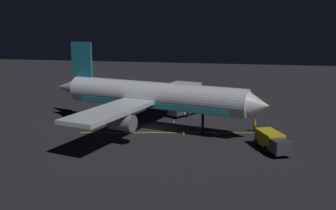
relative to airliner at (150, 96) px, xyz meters
The scene contains 10 objects.
ground_plane 4.73m from the airliner, 75.53° to the left, with size 180.00×180.00×0.20m, color #222227.
apron_guide_stripe 6.64m from the airliner, 71.66° to the left, with size 0.24×27.61×0.01m, color gold.
airliner is the anchor object (origin of this frame).
baggage_truck 18.01m from the airliner, 67.39° to the left, with size 5.99×4.16×2.16m.
catering_truck 10.14m from the airliner, 156.98° to the left, with size 6.44×4.97×2.50m.
ground_crew_worker 15.00m from the airliner, 94.06° to the left, with size 0.40×0.40×1.74m.
traffic_cone_near_left 10.57m from the airliner, 79.49° to the left, with size 0.50×0.50×0.55m.
traffic_cone_near_right 6.02m from the airliner, 138.60° to the left, with size 0.50×0.50×0.55m.
traffic_cone_under_wing 8.72m from the airliner, 89.08° to the left, with size 0.50×0.50×0.55m.
traffic_cone_far 7.20m from the airliner, 64.04° to the left, with size 0.50×0.50×0.55m.
Camera 1 is at (50.67, 12.24, 14.70)m, focal length 40.63 mm.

